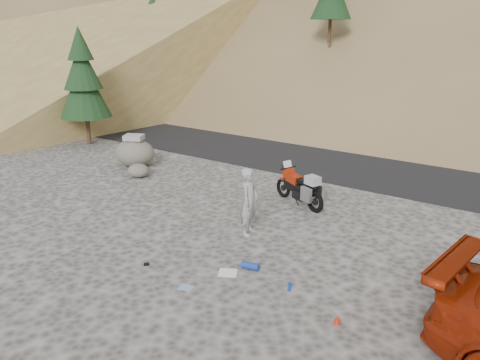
# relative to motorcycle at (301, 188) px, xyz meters

# --- Properties ---
(ground) EXTENTS (140.00, 140.00, 0.00)m
(ground) POSITION_rel_motorcycle_xyz_m (-0.26, -3.20, -0.52)
(ground) COLOR #3C3937
(ground) RESTS_ON ground
(road) EXTENTS (120.00, 7.00, 0.05)m
(road) POSITION_rel_motorcycle_xyz_m (-0.26, 5.80, -0.52)
(road) COLOR black
(road) RESTS_ON ground
(conifer_verge) EXTENTS (2.20, 2.20, 5.04)m
(conifer_verge) POSITION_rel_motorcycle_xyz_m (-11.26, 1.30, 2.37)
(conifer_verge) COLOR #331F12
(conifer_verge) RESTS_ON ground
(motorcycle) EXTENTS (1.96, 1.03, 1.23)m
(motorcycle) POSITION_rel_motorcycle_xyz_m (0.00, 0.00, 0.00)
(motorcycle) COLOR black
(motorcycle) RESTS_ON ground
(man) EXTENTS (0.52, 0.70, 1.74)m
(man) POSITION_rel_motorcycle_xyz_m (-0.15, -2.51, -0.52)
(man) COLOR #9A9BA0
(man) RESTS_ON ground
(boulder) EXTENTS (1.84, 1.67, 1.20)m
(boulder) POSITION_rel_motorcycle_xyz_m (-6.99, 0.04, 0.00)
(boulder) COLOR #5B564E
(boulder) RESTS_ON ground
(small_rock) EXTENTS (0.79, 0.71, 0.46)m
(small_rock) POSITION_rel_motorcycle_xyz_m (-5.94, -0.81, -0.29)
(small_rock) COLOR #5B564E
(small_rock) RESTS_ON ground
(gear_white_cloth) EXTENTS (0.51, 0.49, 0.01)m
(gear_white_cloth) POSITION_rel_motorcycle_xyz_m (0.58, -4.44, -0.52)
(gear_white_cloth) COLOR white
(gear_white_cloth) RESTS_ON ground
(gear_blue_mat) EXTENTS (0.42, 0.23, 0.16)m
(gear_blue_mat) POSITION_rel_motorcycle_xyz_m (0.87, -4.02, -0.45)
(gear_blue_mat) COLOR #193497
(gear_blue_mat) RESTS_ON ground
(gear_bottle) EXTENTS (0.08, 0.08, 0.19)m
(gear_bottle) POSITION_rel_motorcycle_xyz_m (2.01, -4.31, -0.43)
(gear_bottle) COLOR #193497
(gear_bottle) RESTS_ON ground
(gear_funnel) EXTENTS (0.16, 0.16, 0.17)m
(gear_funnel) POSITION_rel_motorcycle_xyz_m (3.23, -4.77, -0.44)
(gear_funnel) COLOR red
(gear_funnel) RESTS_ON ground
(gear_glove_b) EXTENTS (0.14, 0.14, 0.04)m
(gear_glove_b) POSITION_rel_motorcycle_xyz_m (-1.12, -5.18, -0.51)
(gear_glove_b) COLOR black
(gear_glove_b) RESTS_ON ground
(gear_blue_cloth) EXTENTS (0.34, 0.28, 0.01)m
(gear_blue_cloth) POSITION_rel_motorcycle_xyz_m (0.23, -5.41, -0.52)
(gear_blue_cloth) COLOR #7C94C0
(gear_blue_cloth) RESTS_ON ground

